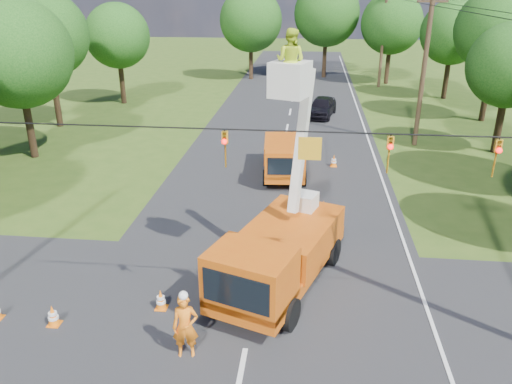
# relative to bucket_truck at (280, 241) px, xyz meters

# --- Properties ---
(ground) EXTENTS (140.00, 140.00, 0.00)m
(ground) POSITION_rel_bucket_truck_xyz_m (-0.75, 15.55, -1.81)
(ground) COLOR #345018
(ground) RESTS_ON ground
(road_main) EXTENTS (12.00, 100.00, 0.06)m
(road_main) POSITION_rel_bucket_truck_xyz_m (-0.75, 15.55, -1.81)
(road_main) COLOR black
(road_main) RESTS_ON ground
(road_cross) EXTENTS (56.00, 10.00, 0.07)m
(road_cross) POSITION_rel_bucket_truck_xyz_m (-0.75, -2.45, -1.81)
(road_cross) COLOR black
(road_cross) RESTS_ON ground
(edge_line) EXTENTS (0.12, 90.00, 0.02)m
(edge_line) POSITION_rel_bucket_truck_xyz_m (4.85, 15.55, -1.81)
(edge_line) COLOR silver
(edge_line) RESTS_ON ground
(bucket_truck) EXTENTS (4.55, 7.13, 8.58)m
(bucket_truck) POSITION_rel_bucket_truck_xyz_m (0.00, 0.00, 0.00)
(bucket_truck) COLOR #C3540D
(bucket_truck) RESTS_ON ground
(second_truck) EXTENTS (2.54, 5.70, 2.08)m
(second_truck) POSITION_rel_bucket_truck_xyz_m (-0.45, 10.97, -0.73)
(second_truck) COLOR #C3540D
(second_truck) RESTS_ON ground
(ground_worker) EXTENTS (0.80, 0.59, 1.99)m
(ground_worker) POSITION_rel_bucket_truck_xyz_m (-2.37, -3.74, -0.82)
(ground_worker) COLOR #FF5215
(ground_worker) RESTS_ON ground
(distant_car) EXTENTS (2.70, 4.83, 1.55)m
(distant_car) POSITION_rel_bucket_truck_xyz_m (1.78, 24.53, -1.04)
(distant_car) COLOR black
(distant_car) RESTS_ON ground
(traffic_cone_2) EXTENTS (0.38, 0.38, 0.71)m
(traffic_cone_2) POSITION_rel_bucket_truck_xyz_m (-0.17, 2.10, -1.45)
(traffic_cone_2) COLOR orange
(traffic_cone_2) RESTS_ON ground
(traffic_cone_3) EXTENTS (0.38, 0.38, 0.71)m
(traffic_cone_3) POSITION_rel_bucket_truck_xyz_m (1.62, 6.03, -1.45)
(traffic_cone_3) COLOR orange
(traffic_cone_3) RESTS_ON ground
(traffic_cone_4) EXTENTS (0.38, 0.38, 0.71)m
(traffic_cone_4) POSITION_rel_bucket_truck_xyz_m (-6.76, -2.87, -1.45)
(traffic_cone_4) COLOR orange
(traffic_cone_4) RESTS_ON ground
(traffic_cone_7) EXTENTS (0.38, 0.38, 0.71)m
(traffic_cone_7) POSITION_rel_bucket_truck_xyz_m (2.32, 12.68, -1.45)
(traffic_cone_7) COLOR orange
(traffic_cone_7) RESTS_ON ground
(traffic_cone_8) EXTENTS (0.38, 0.38, 0.71)m
(traffic_cone_8) POSITION_rel_bucket_truck_xyz_m (-3.71, -1.69, -1.45)
(traffic_cone_8) COLOR orange
(traffic_cone_8) RESTS_ON ground
(pole_right_mid) EXTENTS (1.80, 0.30, 10.00)m
(pole_right_mid) POSITION_rel_bucket_truck_xyz_m (7.75, 17.55, 3.29)
(pole_right_mid) COLOR #4C3823
(pole_right_mid) RESTS_ON ground
(pole_right_far) EXTENTS (1.80, 0.30, 10.00)m
(pole_right_far) POSITION_rel_bucket_truck_xyz_m (7.75, 37.55, 3.29)
(pole_right_far) COLOR #4C3823
(pole_right_far) RESTS_ON ground
(signal_span) EXTENTS (18.00, 0.29, 1.07)m
(signal_span) POSITION_rel_bucket_truck_xyz_m (1.47, -2.46, 4.07)
(signal_span) COLOR black
(signal_span) RESTS_ON ground
(tree_left_d) EXTENTS (6.20, 6.20, 9.24)m
(tree_left_d) POSITION_rel_bucket_truck_xyz_m (-15.75, 12.55, 4.31)
(tree_left_d) COLOR #382616
(tree_left_d) RESTS_ON ground
(tree_left_e) EXTENTS (5.80, 5.80, 9.41)m
(tree_left_e) POSITION_rel_bucket_truck_xyz_m (-17.55, 19.55, 4.68)
(tree_left_e) COLOR #382616
(tree_left_e) RESTS_ON ground
(tree_left_f) EXTENTS (5.40, 5.40, 8.40)m
(tree_left_f) POSITION_rel_bucket_truck_xyz_m (-15.55, 27.55, 3.87)
(tree_left_f) COLOR #382616
(tree_left_f) RESTS_ON ground
(tree_right_c) EXTENTS (5.00, 5.00, 7.83)m
(tree_right_c) POSITION_rel_bucket_truck_xyz_m (12.45, 16.55, 3.50)
(tree_right_c) COLOR #382616
(tree_right_c) RESTS_ON ground
(tree_right_d) EXTENTS (6.00, 6.00, 9.70)m
(tree_right_d) POSITION_rel_bucket_truck_xyz_m (14.05, 24.55, 4.87)
(tree_right_d) COLOR #382616
(tree_right_d) RESTS_ON ground
(tree_right_e) EXTENTS (5.60, 5.60, 8.63)m
(tree_right_e) POSITION_rel_bucket_truck_xyz_m (13.05, 32.55, 4.00)
(tree_right_e) COLOR #382616
(tree_right_e) RESTS_ON ground
(tree_far_a) EXTENTS (6.60, 6.60, 9.50)m
(tree_far_a) POSITION_rel_bucket_truck_xyz_m (-5.75, 40.55, 4.38)
(tree_far_a) COLOR #382616
(tree_far_a) RESTS_ON ground
(tree_far_b) EXTENTS (7.00, 7.00, 10.32)m
(tree_far_b) POSITION_rel_bucket_truck_xyz_m (2.25, 42.55, 5.00)
(tree_far_b) COLOR #382616
(tree_far_b) RESTS_ON ground
(tree_far_c) EXTENTS (6.20, 6.20, 9.18)m
(tree_far_c) POSITION_rel_bucket_truck_xyz_m (8.75, 39.55, 4.25)
(tree_far_c) COLOR #382616
(tree_far_c) RESTS_ON ground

